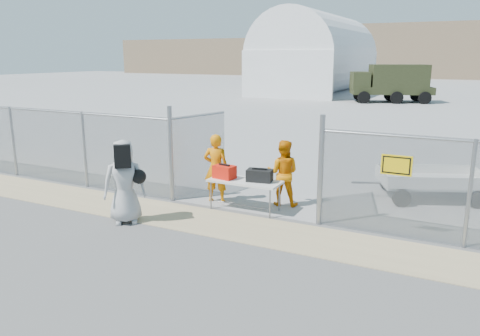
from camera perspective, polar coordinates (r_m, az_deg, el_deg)
The scene contains 13 objects.
ground at distance 9.94m, azimuth -5.21°, elevation -8.61°, with size 160.00×160.00×0.00m, color #595858.
tarmac_inside at distance 50.18m, azimuth 21.08°, elevation 8.39°, with size 160.00×80.00×0.01m, color gray.
dirt_strip at distance 10.74m, azimuth -2.40°, elevation -6.80°, with size 44.00×1.60×0.01m, color tan.
chain_link_fence at distance 11.27m, azimuth -0.00°, elevation 0.00°, with size 40.00×0.20×2.20m, color gray, non-canonical shape.
quonset_hangar at distance 50.07m, azimuth 9.48°, elevation 13.67°, with size 9.00×18.00×8.00m, color white, non-canonical shape.
folding_table at distance 11.57m, azimuth 0.60°, elevation -3.33°, with size 1.79×0.75×0.76m, color silver, non-canonical shape.
orange_bag at distance 11.63m, azimuth -1.91°, elevation -0.48°, with size 0.52×0.35×0.33m, color red.
black_duffel at distance 11.35m, azimuth 2.40°, elevation -0.91°, with size 0.61×0.36×0.29m, color black.
security_worker_left at distance 12.12m, azimuth -2.94°, elevation -0.03°, with size 0.66×0.43×1.80m, color orange.
security_worker_right at distance 11.88m, azimuth 5.26°, elevation -0.61°, with size 0.82×0.64×1.69m, color orange.
visitor at distance 10.89m, azimuth -13.93°, elevation -1.64°, with size 0.94×0.61×1.92m, color #A2A2A2.
utility_trailer at distance 13.44m, azimuth 22.24°, elevation -1.80°, with size 3.44×1.77×0.83m, color silver, non-canonical shape.
military_truck at distance 40.47m, azimuth 18.01°, elevation 9.76°, with size 6.37×2.35×3.04m, color #2C3119, non-canonical shape.
Camera 1 is at (4.89, -7.80, 3.74)m, focal length 35.00 mm.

